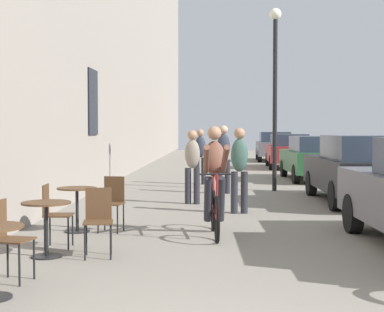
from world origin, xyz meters
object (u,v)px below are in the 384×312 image
Objects in this scene: pedestrian_furthest at (200,153)px; parked_car_second at (360,168)px; cafe_table_far at (77,200)px; parked_car_third at (314,157)px; cyclist_on_bicycle at (215,183)px; cafe_table_mid at (47,217)px; cafe_chair_near_toward_street at (7,234)px; street_lamp at (275,75)px; parked_car_fourth at (288,150)px; cafe_chair_far_toward_street at (113,200)px; pedestrian_far at (224,155)px; cafe_chair_mid_toward_wall at (54,211)px; cafe_chair_mid_toward_street at (99,217)px; pedestrian_near at (240,165)px; parked_car_fifth at (274,146)px; pedestrian_mid at (193,162)px.

pedestrian_furthest reaches higher than parked_car_second.
parked_car_third is (5.45, 10.02, 0.23)m from cafe_table_far.
parked_car_third is at bearing 72.42° from cyclist_on_bicycle.
cafe_table_mid is at bearing -132.83° from parked_car_second.
cyclist_on_bicycle is at bearing -128.35° from parked_car_second.
parked_car_second is 1.05× the size of parked_car_third.
street_lamp is at bearing 68.35° from cafe_chair_near_toward_street.
cafe_table_mid is 0.17× the size of parked_car_fourth.
cafe_chair_near_toward_street is 0.21× the size of parked_car_second.
cafe_table_far is 0.81× the size of cafe_chair_far_toward_street.
parked_car_third is (3.00, 4.14, -0.25)m from pedestrian_far.
cyclist_on_bicycle is at bearing -107.58° from parked_car_third.
pedestrian_far is 2.63m from street_lamp.
cafe_chair_mid_toward_wall and cafe_chair_far_toward_street have the same top height.
pedestrian_near reaches higher than cafe_chair_mid_toward_street.
parked_car_fifth is (4.79, 21.91, 0.28)m from cafe_chair_far_toward_street.
parked_car_second is 0.99× the size of parked_car_fifth.
pedestrian_mid is at bearing 64.97° from cafe_table_far.
cafe_table_far is at bearing -101.91° from pedestrian_furthest.
cafe_table_mid is 0.61m from cafe_chair_mid_toward_wall.
pedestrian_mid reaches higher than parked_car_second.
cafe_chair_mid_toward_wall is 0.53× the size of pedestrian_near.
cyclist_on_bicycle reaches higher than pedestrian_mid.
parked_car_third is at bearing -89.52° from parked_car_fifth.
pedestrian_furthest is 0.34× the size of street_lamp.
parked_car_fifth is (-0.10, 11.96, 0.04)m from parked_car_third.
street_lamp is at bearing 76.58° from cyclist_on_bicycle.
pedestrian_near is at bearing -81.53° from pedestrian_furthest.
cafe_chair_far_toward_street is at bearing 7.63° from cafe_table_far.
pedestrian_far is 2.66m from pedestrian_furthest.
cyclist_on_bicycle is at bearing 53.01° from cafe_chair_near_toward_street.
cafe_chair_near_toward_street is 3.15m from cafe_table_far.
cafe_chair_mid_toward_street is 7.50m from parked_car_second.
cafe_chair_mid_toward_wall is at bearing -127.88° from pedestrian_near.
cyclist_on_bicycle is 5.24m from parked_car_second.
pedestrian_near is (2.67, 4.14, 0.43)m from cafe_table_mid.
pedestrian_mid is (-0.50, 3.84, 0.12)m from cyclist_on_bicycle.
street_lamp is at bearing -115.26° from parked_car_third.
cafe_chair_far_toward_street is at bearing -116.64° from street_lamp.
parked_car_third is 6.13m from parked_car_fourth.
pedestrian_near reaches higher than parked_car_third.
cafe_chair_mid_toward_street is 1.00× the size of cafe_chair_mid_toward_wall.
cafe_chair_near_toward_street is at bearing -111.65° from street_lamp.
cafe_chair_far_toward_street is at bearing -102.33° from parked_car_fifth.
pedestrian_near reaches higher than pedestrian_furthest.
parked_car_fifth is at bearing 78.97° from cafe_chair_mid_toward_street.
cafe_chair_far_toward_street is (0.60, 3.22, 0.00)m from cafe_chair_near_toward_street.
cafe_chair_far_toward_street is at bearing 75.30° from cafe_table_mid.
cyclist_on_bicycle reaches higher than pedestrian_furthest.
pedestrian_near is at bearing 52.12° from cafe_chair_mid_toward_wall.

